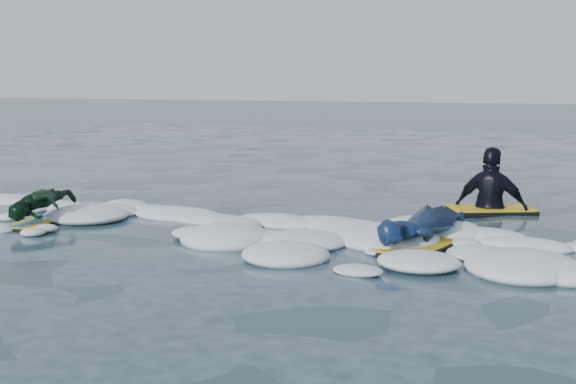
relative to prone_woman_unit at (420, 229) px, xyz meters
The scene contains 5 objects.
ground 2.93m from the prone_woman_unit, 160.33° to the right, with size 120.00×120.00×0.00m, color #162B36.
foam_band 2.76m from the prone_woman_unit, behind, with size 12.00×3.10×0.30m, color white, non-canonical shape.
prone_woman_unit is the anchor object (origin of this frame).
prone_child_unit 5.05m from the prone_woman_unit, behind, with size 0.75×1.27×0.47m.
waiting_rider_unit 2.63m from the prone_woman_unit, 79.62° to the left, with size 1.39×1.14×1.82m.
Camera 1 is at (4.54, -7.15, 1.91)m, focal length 45.00 mm.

